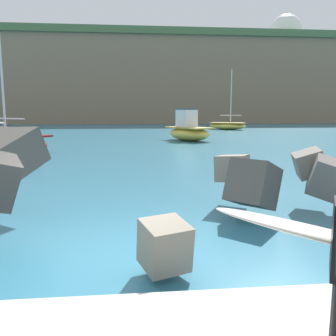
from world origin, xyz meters
The scene contains 10 objects.
ground_plane centered at (0.00, 0.00, 0.00)m, with size 400.00×400.00×0.00m, color #2D6B84.
breakwater_jetty centered at (3.57, 0.76, 1.01)m, with size 32.47×5.93×2.41m.
boat_near_centre centered at (12.44, 38.81, 0.50)m, with size 4.96×4.16×7.27m.
boat_near_right centered at (-6.58, 16.25, 0.58)m, with size 5.69×4.92×7.47m.
boat_mid_left centered at (4.99, 23.01, 0.80)m, with size 3.95×4.75×2.54m.
mooring_buoy_outer centered at (-10.82, 32.18, 0.22)m, with size 0.44×0.44×0.44m.
headland_bluff centered at (17.37, 79.05, 8.07)m, with size 92.32×43.70×16.09m.
radar_dome centered at (39.84, 87.00, 21.60)m, with size 7.68×7.68×10.00m.
station_building_west centered at (26.44, 85.42, 18.74)m, with size 8.20×7.58×5.29m.
station_building_central centered at (15.86, 87.87, 18.97)m, with size 4.81×7.25×5.74m.
Camera 1 is at (0.31, -5.96, 2.43)m, focal length 39.32 mm.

